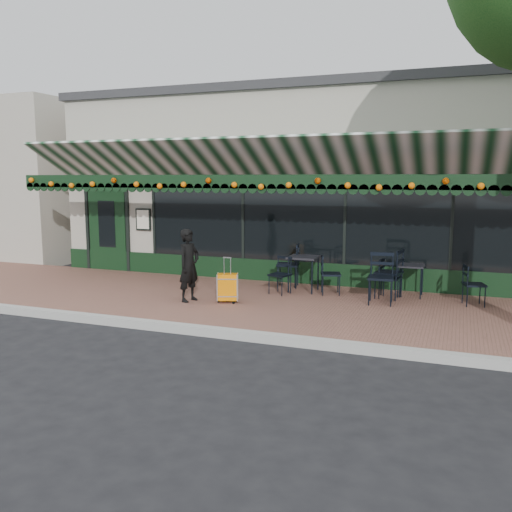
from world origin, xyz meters
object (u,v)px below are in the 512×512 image
at_px(suitcase, 227,288).
at_px(chair_b_front, 280,275).
at_px(woman, 189,265).
at_px(chair_a_left, 389,273).
at_px(chair_a_extra, 474,285).
at_px(chair_b_left, 288,265).
at_px(chair_a_right, 390,279).
at_px(cafe_table_a, 411,268).
at_px(chair_a_front, 381,278).
at_px(chair_b_right, 331,274).
at_px(cafe_table_b, 304,260).

bearing_deg(suitcase, chair_b_front, 37.53).
height_order(woman, chair_a_left, woman).
height_order(woman, chair_a_extra, woman).
bearing_deg(chair_b_left, chair_a_right, 69.77).
bearing_deg(chair_b_front, chair_a_extra, 20.98).
bearing_deg(woman, cafe_table_a, -50.15).
height_order(chair_a_left, chair_a_right, chair_a_left).
height_order(chair_a_front, chair_b_right, chair_a_front).
xyz_separation_m(chair_a_left, chair_a_right, (0.03, -0.01, -0.10)).
height_order(suitcase, cafe_table_a, suitcase).
height_order(chair_a_right, chair_b_right, chair_b_right).
distance_m(cafe_table_b, chair_a_left, 1.78).
bearing_deg(chair_b_right, cafe_table_b, 65.25).
bearing_deg(chair_b_left, chair_b_front, -6.20).
height_order(cafe_table_a, chair_b_right, chair_b_right).
xyz_separation_m(suitcase, cafe_table_a, (3.24, 1.83, 0.29)).
bearing_deg(chair_a_left, chair_b_front, -70.20).
bearing_deg(cafe_table_b, woman, -137.54).
height_order(chair_a_front, chair_b_left, chair_a_front).
distance_m(suitcase, chair_a_right, 3.24).
height_order(suitcase, chair_b_front, suitcase).
distance_m(chair_a_left, chair_b_front, 2.19).
distance_m(suitcase, cafe_table_b, 1.91).
bearing_deg(woman, chair_a_right, -52.17).
xyz_separation_m(chair_a_left, chair_a_front, (-0.08, -0.56, -0.01)).
relative_size(cafe_table_a, chair_a_right, 0.81).
bearing_deg(suitcase, cafe_table_b, 34.65).
bearing_deg(cafe_table_a, chair_a_right, -137.49).
distance_m(cafe_table_b, chair_b_right, 0.66).
bearing_deg(chair_b_front, cafe_table_a, 32.02).
distance_m(cafe_table_a, chair_b_front, 2.65).
height_order(chair_a_extra, chair_b_front, chair_b_front).
distance_m(chair_a_right, chair_b_front, 2.21).
xyz_separation_m(cafe_table_b, chair_a_left, (1.77, -0.03, -0.17)).
distance_m(woman, cafe_table_b, 2.48).
xyz_separation_m(woman, suitcase, (0.75, 0.14, -0.41)).
height_order(chair_b_left, chair_b_right, chair_b_left).
distance_m(chair_a_front, chair_b_front, 2.08).
xyz_separation_m(woman, chair_a_right, (3.62, 1.63, -0.31)).
relative_size(chair_a_left, chair_b_front, 1.28).
distance_m(suitcase, chair_b_left, 1.97).
xyz_separation_m(chair_a_right, chair_b_left, (-2.24, 0.37, 0.09)).
relative_size(chair_a_right, chair_a_extra, 1.02).
height_order(cafe_table_a, chair_a_right, chair_a_right).
relative_size(chair_b_right, chair_b_front, 1.05).
distance_m(chair_a_right, chair_b_right, 1.19).
relative_size(woman, chair_a_front, 1.43).
distance_m(cafe_table_a, chair_a_extra, 1.27).
bearing_deg(chair_b_right, suitcase, 113.30).
xyz_separation_m(suitcase, chair_a_front, (2.77, 0.94, 0.20)).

